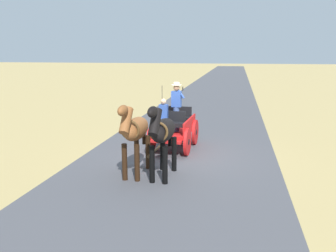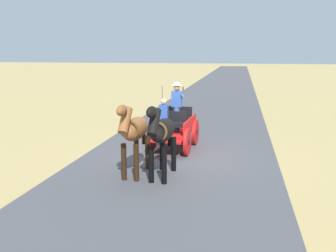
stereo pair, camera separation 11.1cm
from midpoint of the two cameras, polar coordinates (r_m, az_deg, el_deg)
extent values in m
plane|color=tan|center=(12.05, 1.61, -4.91)|extent=(200.00, 200.00, 0.00)
cube|color=#4C4C51|center=(12.04, 1.61, -4.89)|extent=(6.57, 160.00, 0.01)
cube|color=red|center=(12.80, 0.81, -0.82)|extent=(1.32, 2.26, 0.12)
cube|color=red|center=(12.62, 3.33, 0.27)|extent=(0.18, 2.09, 0.44)
cube|color=red|center=(12.88, -1.65, 0.54)|extent=(0.18, 2.09, 0.44)
cube|color=red|center=(11.68, -0.62, -2.60)|extent=(1.09, 0.30, 0.08)
cube|color=red|center=(13.98, 1.98, -0.47)|extent=(0.73, 0.24, 0.06)
cube|color=black|center=(12.14, 0.13, 0.31)|extent=(1.04, 0.42, 0.14)
cube|color=black|center=(12.27, 0.34, 1.48)|extent=(1.02, 0.14, 0.44)
cube|color=black|center=(13.19, 1.33, 1.25)|extent=(1.04, 0.42, 0.14)
cube|color=black|center=(13.32, 1.51, 2.32)|extent=(1.02, 0.14, 0.44)
cylinder|color=red|center=(11.97, 2.95, -2.63)|extent=(0.15, 0.96, 0.96)
cylinder|color=black|center=(11.97, 2.95, -2.63)|extent=(0.13, 0.22, 0.21)
cylinder|color=red|center=(12.29, -3.00, -2.24)|extent=(0.15, 0.96, 0.96)
cylinder|color=black|center=(12.29, -3.00, -2.24)|extent=(0.13, 0.22, 0.21)
cylinder|color=red|center=(13.44, 4.28, -1.01)|extent=(0.15, 0.96, 0.96)
cylinder|color=black|center=(13.44, 4.28, -1.01)|extent=(0.13, 0.22, 0.21)
cylinder|color=red|center=(13.73, -1.06, -0.70)|extent=(0.15, 0.96, 0.96)
cylinder|color=black|center=(13.73, -1.06, -0.70)|extent=(0.13, 0.22, 0.21)
cylinder|color=brown|center=(10.75, -1.99, -3.62)|extent=(0.18, 2.00, 0.07)
cylinder|color=black|center=(12.10, -1.24, 3.63)|extent=(0.02, 0.02, 1.30)
cylinder|color=#384C7F|center=(12.34, 1.13, 1.12)|extent=(0.22, 0.22, 0.90)
cube|color=#2D4C99|center=(12.23, 1.14, 4.48)|extent=(0.35, 0.24, 0.56)
sphere|color=#9E7051|center=(12.18, 1.15, 6.34)|extent=(0.22, 0.22, 0.22)
cylinder|color=beige|center=(12.17, 1.15, 6.81)|extent=(0.36, 0.36, 0.01)
cylinder|color=beige|center=(12.17, 1.15, 7.04)|extent=(0.20, 0.20, 0.10)
cylinder|color=#2D4C99|center=(12.13, 1.93, 5.26)|extent=(0.26, 0.09, 0.32)
cube|color=black|center=(12.07, 2.20, 6.19)|extent=(0.02, 0.07, 0.14)
cube|color=#384C7F|center=(12.07, -1.16, 0.91)|extent=(0.30, 0.34, 0.14)
cube|color=#2D4C99|center=(12.12, -1.01, 2.45)|extent=(0.31, 0.22, 0.48)
sphere|color=tan|center=(12.07, -1.02, 4.09)|extent=(0.20, 0.20, 0.20)
ellipsoid|color=black|center=(9.71, -1.06, -0.71)|extent=(0.64, 1.59, 0.64)
cylinder|color=black|center=(9.39, -0.85, -6.52)|extent=(0.15, 0.15, 1.05)
cylinder|color=black|center=(9.48, -2.98, -6.34)|extent=(0.15, 0.15, 1.05)
cylinder|color=black|center=(10.39, 0.72, -4.66)|extent=(0.15, 0.15, 1.05)
cylinder|color=black|center=(10.48, -1.22, -4.52)|extent=(0.15, 0.15, 1.05)
cylinder|color=black|center=(8.83, -2.51, 0.65)|extent=(0.29, 0.66, 0.73)
ellipsoid|color=black|center=(8.57, -2.95, 2.34)|extent=(0.25, 0.55, 0.28)
cube|color=black|center=(8.85, -2.47, 0.90)|extent=(0.08, 0.50, 0.56)
cylinder|color=black|center=(10.48, 0.01, -1.45)|extent=(0.11, 0.11, 0.70)
torus|color=brown|center=(9.18, -1.96, -0.95)|extent=(0.55, 0.10, 0.55)
ellipsoid|color=brown|center=(9.96, -5.58, -0.44)|extent=(0.60, 1.57, 0.64)
cylinder|color=black|center=(9.62, -5.46, -6.10)|extent=(0.15, 0.15, 1.05)
cylinder|color=black|center=(9.74, -7.51, -5.93)|extent=(0.15, 0.15, 1.05)
cylinder|color=black|center=(10.62, -3.63, -4.32)|extent=(0.15, 0.15, 1.05)
cylinder|color=black|center=(10.72, -5.50, -4.19)|extent=(0.15, 0.15, 1.05)
cylinder|color=brown|center=(9.10, -7.29, 0.89)|extent=(0.28, 0.65, 0.73)
ellipsoid|color=brown|center=(8.84, -7.83, 2.54)|extent=(0.23, 0.55, 0.28)
cube|color=black|center=(9.11, -7.25, 1.14)|extent=(0.07, 0.50, 0.56)
cylinder|color=black|center=(10.71, -4.31, -1.18)|extent=(0.11, 0.11, 0.70)
torus|color=brown|center=(9.43, -6.63, -0.67)|extent=(0.55, 0.08, 0.55)
camera|label=1|loc=(0.06, -90.28, -0.06)|focal=36.89mm
camera|label=2|loc=(0.06, 89.72, 0.06)|focal=36.89mm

